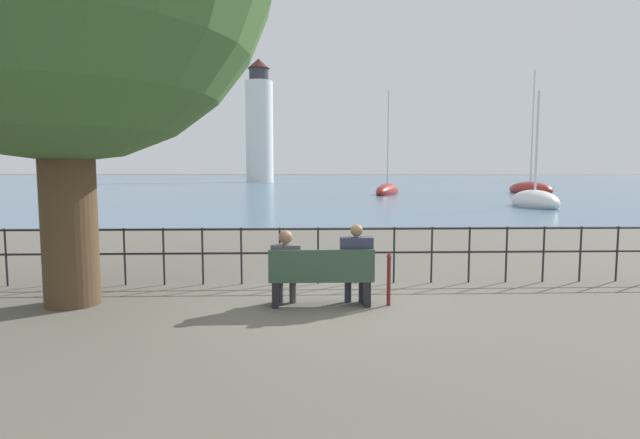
# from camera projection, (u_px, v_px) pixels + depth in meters

# --- Properties ---
(ground_plane) EXTENTS (1000.00, 1000.00, 0.00)m
(ground_plane) POSITION_uv_depth(u_px,v_px,m) (321.00, 305.00, 7.77)
(ground_plane) COLOR #605B51
(harbor_water) EXTENTS (600.00, 300.00, 0.01)m
(harbor_water) POSITION_uv_depth(u_px,v_px,m) (303.00, 178.00, 167.75)
(harbor_water) COLOR slate
(harbor_water) RESTS_ON ground_plane
(park_bench) EXTENTS (1.60, 0.45, 0.90)m
(park_bench) POSITION_uv_depth(u_px,v_px,m) (321.00, 279.00, 7.67)
(park_bench) COLOR #334C38
(park_bench) RESTS_ON ground_plane
(seated_person_left) EXTENTS (0.45, 0.35, 1.18)m
(seated_person_left) POSITION_uv_depth(u_px,v_px,m) (286.00, 264.00, 7.70)
(seated_person_left) COLOR #4C4C51
(seated_person_left) RESTS_ON ground_plane
(seated_person_right) EXTENTS (0.50, 0.35, 1.27)m
(seated_person_right) POSITION_uv_depth(u_px,v_px,m) (356.00, 261.00, 7.73)
(seated_person_right) COLOR #2D3347
(seated_person_right) RESTS_ON ground_plane
(promenade_railing) EXTENTS (14.17, 0.04, 1.05)m
(promenade_railing) POSITION_uv_depth(u_px,v_px,m) (318.00, 247.00, 9.20)
(promenade_railing) COLOR black
(promenade_railing) RESTS_ON ground_plane
(closed_umbrella) EXTENTS (0.09, 0.09, 0.86)m
(closed_umbrella) POSITION_uv_depth(u_px,v_px,m) (389.00, 275.00, 7.70)
(closed_umbrella) COLOR maroon
(closed_umbrella) RESTS_ON ground_plane
(sailboat_0) EXTENTS (4.00, 7.28, 9.88)m
(sailboat_0) POSITION_uv_depth(u_px,v_px,m) (387.00, 191.00, 46.40)
(sailboat_0) COLOR maroon
(sailboat_0) RESTS_ON ground_plane
(sailboat_1) EXTENTS (2.16, 5.07, 7.22)m
(sailboat_1) POSITION_uv_depth(u_px,v_px,m) (535.00, 202.00, 29.63)
(sailboat_1) COLOR white
(sailboat_1) RESTS_ON ground_plane
(sailboat_2) EXTENTS (3.21, 6.54, 12.21)m
(sailboat_2) POSITION_uv_depth(u_px,v_px,m) (530.00, 190.00, 48.30)
(sailboat_2) COLOR maroon
(sailboat_2) RESTS_ON ground_plane
(harbor_lighthouse) EXTENTS (5.57, 5.57, 24.82)m
(harbor_lighthouse) POSITION_uv_depth(u_px,v_px,m) (259.00, 125.00, 101.49)
(harbor_lighthouse) COLOR white
(harbor_lighthouse) RESTS_ON ground_plane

